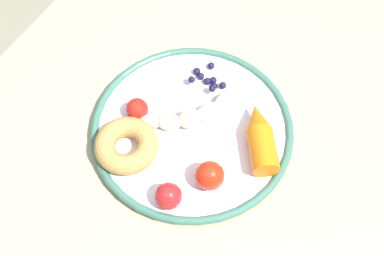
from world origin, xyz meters
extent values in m
plane|color=gray|center=(0.00, 0.00, 0.00)|extent=(6.00, 6.00, 0.00)
cube|color=tan|center=(0.00, 0.00, 0.72)|extent=(0.97, 0.74, 0.03)
cube|color=#A0A27E|center=(-0.42, -0.31, 0.35)|extent=(0.05, 0.05, 0.70)
cylinder|color=white|center=(0.04, -0.02, 0.74)|extent=(0.30, 0.30, 0.01)
torus|color=#386C5C|center=(0.04, -0.02, 0.74)|extent=(0.31, 0.31, 0.01)
ellipsoid|color=beige|center=(0.07, -0.08, 0.75)|extent=(0.03, 0.04, 0.02)
ellipsoid|color=beige|center=(0.06, -0.05, 0.75)|extent=(0.04, 0.04, 0.02)
ellipsoid|color=beige|center=(0.04, -0.03, 0.76)|extent=(0.05, 0.05, 0.03)
ellipsoid|color=beige|center=(0.01, -0.01, 0.75)|extent=(0.04, 0.04, 0.02)
ellipsoid|color=beige|center=(-0.02, 0.00, 0.75)|extent=(0.04, 0.02, 0.02)
cylinder|color=orange|center=(0.03, 0.09, 0.76)|extent=(0.08, 0.07, 0.04)
cone|color=orange|center=(-0.01, 0.06, 0.76)|extent=(0.06, 0.06, 0.04)
torus|color=#B6894A|center=(0.12, -0.08, 0.76)|extent=(0.10, 0.10, 0.03)
sphere|color=#191638|center=(-0.05, -0.01, 0.75)|extent=(0.01, 0.01, 0.01)
sphere|color=#191638|center=(-0.04, -0.04, 0.75)|extent=(0.01, 0.01, 0.01)
sphere|color=#191638|center=(-0.07, -0.05, 0.75)|extent=(0.01, 0.01, 0.01)
sphere|color=#191638|center=(-0.05, -0.06, 0.75)|extent=(0.01, 0.01, 0.01)
sphere|color=#191638|center=(-0.05, -0.05, 0.75)|extent=(0.01, 0.01, 0.01)
sphere|color=#191638|center=(-0.05, -0.03, 0.75)|extent=(0.01, 0.01, 0.01)
sphere|color=#191638|center=(-0.04, -0.03, 0.75)|extent=(0.01, 0.01, 0.01)
sphere|color=#191638|center=(-0.03, -0.02, 0.76)|extent=(0.01, 0.01, 0.01)
sphere|color=#191638|center=(-0.03, -0.06, 0.76)|extent=(0.01, 0.01, 0.01)
sphere|color=red|center=(0.16, 0.01, 0.76)|extent=(0.04, 0.04, 0.04)
sphere|color=red|center=(0.11, 0.05, 0.76)|extent=(0.04, 0.04, 0.04)
sphere|color=red|center=(0.06, -0.10, 0.76)|extent=(0.03, 0.03, 0.03)
camera|label=1|loc=(0.38, 0.18, 1.41)|focal=47.62mm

